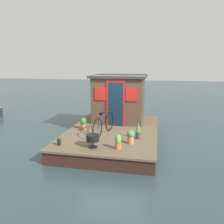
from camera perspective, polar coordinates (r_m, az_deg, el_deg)
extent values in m
plane|color=#2D4247|center=(8.43, 0.27, -7.43)|extent=(60.00, 60.00, 0.00)
cube|color=brown|center=(8.29, 0.28, -4.64)|extent=(4.89, 3.23, 0.06)
cube|color=#381E19|center=(8.36, 0.27, -6.14)|extent=(4.79, 3.16, 0.40)
cube|color=#4C3828|center=(9.37, 1.89, 3.27)|extent=(1.69, 2.00, 1.82)
cube|color=#28282B|center=(9.26, 1.93, 9.16)|extent=(1.89, 2.20, 0.10)
cube|color=#19334C|center=(8.54, 0.91, 1.95)|extent=(0.04, 0.60, 1.70)
cube|color=red|center=(8.53, 0.90, 2.27)|extent=(0.03, 0.72, 1.80)
cube|color=red|center=(8.39, 4.96, 4.48)|extent=(0.03, 0.44, 0.52)
cube|color=red|center=(8.60, -3.02, 4.71)|extent=(0.03, 0.44, 0.52)
torus|color=black|center=(8.05, -0.64, -2.40)|extent=(0.68, 0.17, 0.69)
torus|color=black|center=(7.19, -3.72, -4.26)|extent=(0.68, 0.17, 0.69)
cylinder|color=black|center=(7.53, -2.23, -1.75)|extent=(0.91, 0.21, 0.47)
cylinder|color=black|center=(7.62, -1.75, 0.00)|extent=(0.59, 0.14, 0.06)
cylinder|color=black|center=(7.27, -3.20, -2.40)|extent=(0.34, 0.10, 0.43)
cylinder|color=black|center=(7.96, -0.75, -0.94)|extent=(0.12, 0.06, 0.44)
cube|color=black|center=(7.35, -2.69, -0.36)|extent=(0.22, 0.14, 0.06)
cylinder|color=black|center=(7.87, -0.87, 0.76)|extent=(0.12, 0.50, 0.02)
cylinder|color=#C6754C|center=(6.85, 4.77, -7.18)|extent=(0.19, 0.19, 0.22)
ellipsoid|color=#4C8942|center=(6.78, 4.80, -5.62)|extent=(0.24, 0.24, 0.24)
cylinder|color=#B2603D|center=(6.43, 1.54, -8.71)|extent=(0.19, 0.19, 0.17)
ellipsoid|color=#70934C|center=(6.36, 1.55, -7.06)|extent=(0.18, 0.18, 0.31)
cylinder|color=#B2603D|center=(8.38, -7.34, -3.65)|extent=(0.19, 0.19, 0.19)
ellipsoid|color=#387533|center=(8.33, -7.37, -2.39)|extent=(0.23, 0.23, 0.27)
cylinder|color=#38383D|center=(7.30, 6.66, -5.92)|extent=(0.16, 0.16, 0.23)
cone|color=#4C8942|center=(7.22, 6.72, -3.79)|extent=(0.15, 0.15, 0.33)
cylinder|color=black|center=(6.51, -4.96, -6.58)|extent=(0.38, 0.38, 0.19)
cylinder|color=black|center=(6.57, -4.93, -8.17)|extent=(0.04, 0.04, 0.19)
cylinder|color=black|center=(6.60, -4.92, -8.88)|extent=(0.27, 0.27, 0.02)
cylinder|color=black|center=(6.89, -13.38, -7.60)|extent=(0.11, 0.11, 0.17)
sphere|color=black|center=(6.87, -13.42, -6.95)|extent=(0.11, 0.11, 0.11)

